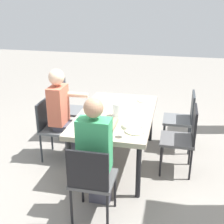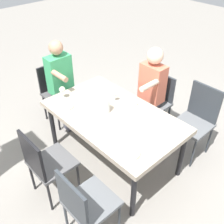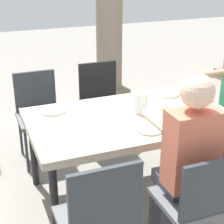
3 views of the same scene
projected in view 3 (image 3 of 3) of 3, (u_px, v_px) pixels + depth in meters
ground_plane at (128, 191)px, 3.37m from camera, size 16.00×16.00×0.00m
dining_table at (130, 123)px, 3.10m from camera, size 1.68×1.00×0.74m
chair_west_north at (39, 110)px, 3.75m from camera, size 0.44×0.44×0.90m
chair_west_south at (99, 219)px, 2.16m from camera, size 0.44×0.44×0.97m
chair_mid_north at (102, 100)px, 3.97m from camera, size 0.44×0.44×0.93m
chair_mid_south at (197, 199)px, 2.41m from camera, size 0.44×0.44×0.87m
diner_woman_green at (185, 159)px, 2.48m from camera, size 0.35×0.50×1.33m
plate_0 at (52, 110)px, 3.16m from camera, size 0.23×0.23×0.02m
fork_0 at (35, 114)px, 3.11m from camera, size 0.02×0.17×0.01m
spoon_0 at (70, 109)px, 3.21m from camera, size 0.02×0.17×0.01m
plate_1 at (150, 129)px, 2.82m from camera, size 0.21×0.21×0.02m
wine_glass_1 at (163, 109)px, 2.92m from camera, size 0.07×0.07×0.15m
fork_1 at (132, 133)px, 2.77m from camera, size 0.02×0.17×0.01m
spoon_1 at (167, 127)px, 2.87m from camera, size 0.03×0.17×0.01m
plate_2 at (167, 94)px, 3.54m from camera, size 0.24×0.24×0.02m
wine_glass_2 at (189, 83)px, 3.46m from camera, size 0.08×0.08×0.17m
fork_2 at (153, 96)px, 3.49m from camera, size 0.03×0.17×0.01m
spoon_2 at (180, 92)px, 3.59m from camera, size 0.03×0.17×0.01m
water_pitcher at (141, 104)px, 3.11m from camera, size 0.12×0.12×0.18m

